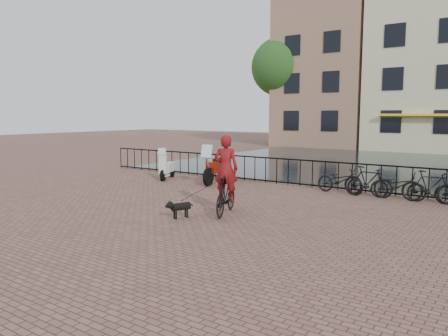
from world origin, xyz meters
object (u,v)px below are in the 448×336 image
Objects in this scene: dog at (181,209)px; motorcycle at (218,163)px; cyclist at (226,180)px; scooter at (167,163)px.

motorcycle is at bearing 137.76° from dog.
cyclist is 1.46m from dog.
motorcycle reaches higher than scooter.
motorcycle reaches higher than dog.
cyclist is at bearing -62.00° from motorcycle.
cyclist is 5.53m from motorcycle.
dog is 0.33× the size of motorcycle.
scooter is (-2.35, -0.40, -0.11)m from motorcycle.
dog is (-0.72, -1.04, -0.72)m from cyclist.
cyclist is 6.99m from scooter.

